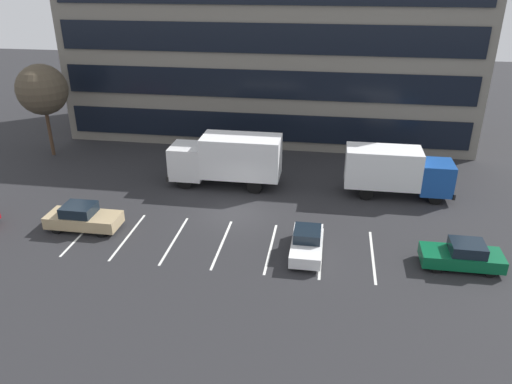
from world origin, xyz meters
The scene contains 9 objects.
ground_plane centered at (0.00, 0.00, 0.00)m, with size 120.00×120.00×0.00m, color #262628.
office_building centered at (0.00, 17.95, 7.20)m, with size 34.96×11.52×14.40m.
lot_markings centered at (0.00, -3.77, 0.00)m, with size 16.94×5.40×0.01m.
box_truck_white centered at (-1.34, 4.39, 2.07)m, with size 7.93×2.63×3.68m.
box_truck_blue centered at (10.23, 4.42, 1.87)m, with size 7.18×2.38×3.33m.
sedan_forest centered at (12.89, -4.12, 0.69)m, with size 4.10×1.72×1.47m.
sedan_white centered at (4.81, -4.01, 0.66)m, with size 1.64×3.92×1.41m.
sedan_tan centered at (-8.56, -3.27, 0.73)m, with size 4.34×1.81×1.55m.
bare_tree centered at (-17.00, 8.25, 5.45)m, with size 3.97×3.97×7.45m.
Camera 1 is at (5.65, -27.36, 14.42)m, focal length 34.62 mm.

